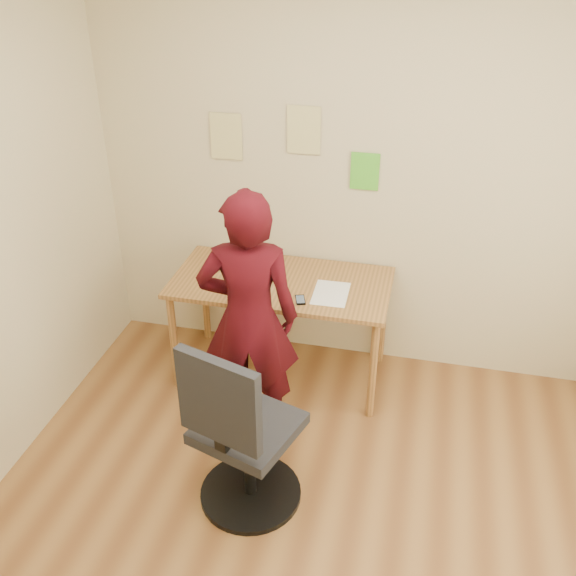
% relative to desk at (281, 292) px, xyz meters
% --- Properties ---
extents(room, '(3.58, 3.58, 2.78)m').
position_rel_desk_xyz_m(room, '(0.44, -1.38, 0.70)').
color(room, brown).
rests_on(room, ground).
extents(desk, '(1.40, 0.70, 0.74)m').
position_rel_desk_xyz_m(desk, '(0.00, 0.00, 0.00)').
color(desk, '#A16E37').
rests_on(desk, ground).
extents(laptop, '(0.32, 0.30, 0.21)m').
position_rel_desk_xyz_m(laptop, '(-0.21, -0.04, 0.14)').
color(laptop, '#BCBBC3').
rests_on(laptop, desk).
extents(paper_sheet, '(0.22, 0.31, 0.00)m').
position_rel_desk_xyz_m(paper_sheet, '(0.34, -0.09, 0.09)').
color(paper_sheet, white).
rests_on(paper_sheet, desk).
extents(phone, '(0.09, 0.12, 0.01)m').
position_rel_desk_xyz_m(phone, '(0.17, -0.21, 0.09)').
color(phone, black).
rests_on(phone, desk).
extents(wall_note_left, '(0.21, 0.00, 0.30)m').
position_rel_desk_xyz_m(wall_note_left, '(-0.45, 0.36, 0.89)').
color(wall_note_left, '#D5C97F').
rests_on(wall_note_left, room).
extents(wall_note_mid, '(0.21, 0.00, 0.30)m').
position_rel_desk_xyz_m(wall_note_mid, '(0.06, 0.36, 0.97)').
color(wall_note_mid, '#D5C97F').
rests_on(wall_note_mid, room).
extents(wall_note_right, '(0.18, 0.00, 0.24)m').
position_rel_desk_xyz_m(wall_note_right, '(0.45, 0.36, 0.73)').
color(wall_note_right, '#53C22B').
rests_on(wall_note_right, room).
extents(office_chair, '(0.59, 0.60, 1.07)m').
position_rel_desk_xyz_m(office_chair, '(0.07, -1.17, -0.20)').
color(office_chair, black).
rests_on(office_chair, ground).
extents(person, '(0.64, 0.48, 1.58)m').
position_rel_desk_xyz_m(person, '(-0.06, -0.55, 0.13)').
color(person, '#39070D').
rests_on(person, ground).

